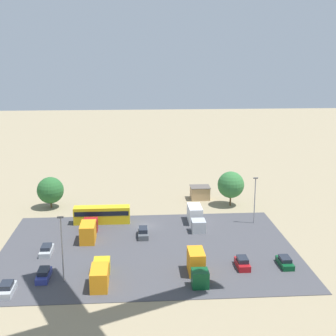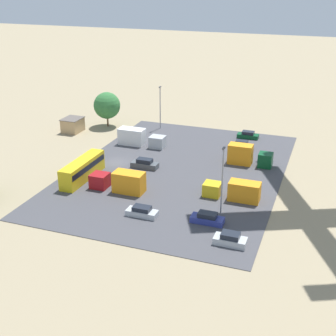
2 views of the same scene
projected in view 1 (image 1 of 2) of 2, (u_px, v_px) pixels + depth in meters
name	position (u px, v px, depth m)	size (l,w,h in m)	color
ground_plane	(146.00, 226.00, 90.70)	(400.00, 400.00, 0.00)	gray
parking_lot_surface	(148.00, 249.00, 79.58)	(49.76, 34.75, 0.08)	#424247
shed_building	(200.00, 193.00, 107.39)	(4.48, 3.78, 2.96)	tan
bus	(102.00, 214.00, 91.61)	(10.91, 2.44, 3.34)	gold
parked_car_0	(47.00, 250.00, 77.71)	(1.84, 4.42, 1.43)	#ADB2B7
parked_car_1	(44.00, 275.00, 68.95)	(1.77, 4.51, 1.50)	navy
parked_car_2	(242.00, 263.00, 72.61)	(1.80, 4.09, 1.65)	maroon
parked_car_3	(285.00, 262.00, 73.18)	(1.82, 4.30, 1.46)	#0C4723
parked_car_4	(143.00, 233.00, 85.00)	(1.83, 4.73, 1.66)	#4C5156
parked_car_5	(7.00, 289.00, 64.62)	(1.93, 4.09, 1.57)	#ADB2B7
parked_truck_0	(89.00, 230.00, 84.07)	(2.59, 8.74, 3.23)	maroon
parked_truck_1	(100.00, 274.00, 67.53)	(2.44, 8.48, 2.89)	gold
parked_truck_2	(196.00, 217.00, 90.90)	(2.57, 9.39, 3.21)	#ADB2B7
parked_truck_3	(197.00, 266.00, 69.43)	(2.38, 7.73, 3.53)	#0C4723
tree_near_shed	(231.00, 185.00, 101.95)	(5.81, 5.81, 7.62)	brown
tree_apron_mid	(50.00, 190.00, 100.57)	(5.72, 5.72, 6.79)	brown
light_pole_lot_centre	(255.00, 198.00, 90.81)	(0.90, 0.28, 9.24)	gray
light_pole_lot_edge	(62.00, 247.00, 67.00)	(0.90, 0.28, 9.94)	gray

